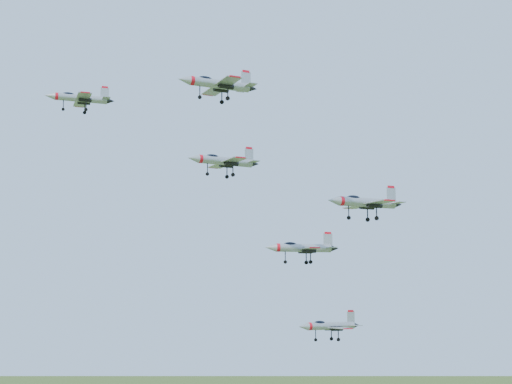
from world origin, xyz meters
name	(u,v)px	position (x,y,z in m)	size (l,w,h in m)	color
jet_lead	(79,98)	(-22.78, 7.44, 148.04)	(11.15, 9.20, 2.98)	#959AA0
jet_left_high	(223,161)	(-0.94, -0.80, 137.88)	(12.66, 10.49, 3.38)	#959AA0
jet_right_high	(217,84)	(-8.99, -20.85, 144.16)	(11.30, 9.32, 3.02)	#959AA0
jet_left_low	(301,248)	(17.57, 8.94, 124.93)	(13.96, 11.66, 3.73)	#959AA0
jet_right_low	(365,202)	(17.15, -13.99, 130.50)	(13.37, 11.03, 3.58)	#959AA0
jet_trail	(329,326)	(18.93, 1.39, 111.39)	(12.16, 10.05, 3.25)	#959AA0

